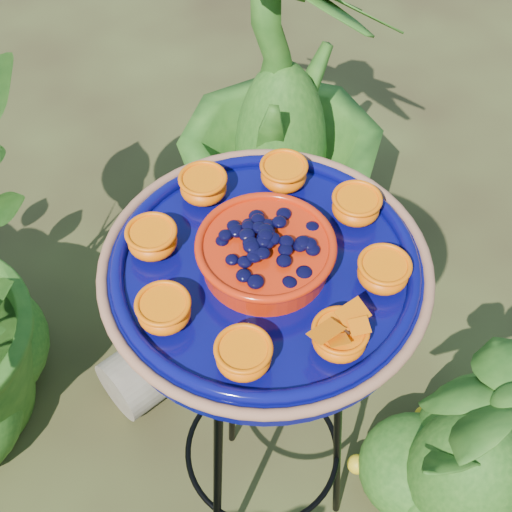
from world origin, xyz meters
name	(u,v)px	position (x,y,z in m)	size (l,w,h in m)	color
ground_plane	(237,478)	(0.00, 0.00, 0.00)	(20.00, 20.00, 0.00)	#2E2114
tripod_stand	(263,397)	(0.01, -0.09, 0.60)	(0.43, 0.43, 0.99)	black
feeder_dish	(265,266)	(0.01, -0.09, 1.04)	(0.59, 0.59, 0.12)	#070753
driftwood_log	(194,337)	(0.13, 0.40, 0.10)	(0.19, 0.19, 0.58)	gray
shrub_back_right	(282,108)	(0.63, 0.64, 0.57)	(0.63, 0.63, 1.13)	#1D4A13
shrub_front_right	(483,442)	(0.41, -0.40, 0.40)	(0.42, 0.28, 0.80)	#1D4A13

